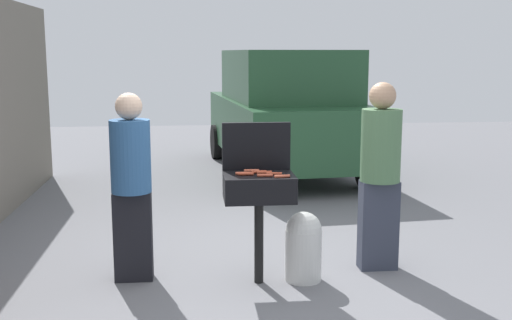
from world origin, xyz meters
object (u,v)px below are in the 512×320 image
object	(u,v)px
hot_dog_3	(246,174)
propane_tank	(303,245)
bbq_grill	(259,191)
hot_dog_4	(274,174)
hot_dog_0	(265,175)
person_left	(131,180)
hot_dog_5	(243,173)
person_right	(380,169)
hot_dog_6	(264,172)
hot_dog_1	(252,171)
hot_dog_2	(259,172)
hot_dog_7	(282,176)
parked_minivan	(285,111)

from	to	relation	value
hot_dog_3	propane_tank	xyz separation A→B (m)	(0.51, 0.05, -0.65)
bbq_grill	hot_dog_4	bearing A→B (deg)	-20.43
hot_dog_0	person_left	size ratio (longest dim) A/B	0.08
hot_dog_0	hot_dog_5	world-z (taller)	same
person_right	person_left	bearing A→B (deg)	11.26
hot_dog_0	hot_dog_4	world-z (taller)	same
hot_dog_6	propane_tank	distance (m)	0.74
hot_dog_6	hot_dog_0	bearing A→B (deg)	-94.12
hot_dog_5	person_left	world-z (taller)	person_left
hot_dog_1	person_left	bearing A→B (deg)	175.83
hot_dog_2	hot_dog_7	world-z (taller)	same
hot_dog_0	propane_tank	bearing A→B (deg)	19.33
hot_dog_2	hot_dog_5	distance (m)	0.15
hot_dog_0	hot_dog_2	xyz separation A→B (m)	(-0.03, 0.16, 0.00)
hot_dog_2	person_right	world-z (taller)	person_right
hot_dog_3	hot_dog_6	world-z (taller)	same
propane_tank	hot_dog_3	bearing A→B (deg)	-174.79
hot_dog_1	parked_minivan	world-z (taller)	parked_minivan
hot_dog_3	hot_dog_5	world-z (taller)	same
hot_dog_2	propane_tank	world-z (taller)	hot_dog_2
hot_dog_5	propane_tank	world-z (taller)	hot_dog_5
person_left	hot_dog_4	bearing A→B (deg)	0.89
bbq_grill	person_left	xyz separation A→B (m)	(-1.09, 0.19, 0.08)
hot_dog_3	propane_tank	distance (m)	0.83
hot_dog_6	hot_dog_1	bearing A→B (deg)	137.30
hot_dog_7	hot_dog_3	bearing A→B (deg)	155.82
hot_dog_7	bbq_grill	bearing A→B (deg)	137.44
hot_dog_1	hot_dog_6	xyz separation A→B (m)	(0.10, -0.09, 0.00)
hot_dog_4	hot_dog_5	distance (m)	0.26
hot_dog_6	hot_dog_7	bearing A→B (deg)	-54.71
hot_dog_5	hot_dog_6	size ratio (longest dim) A/B	1.00
hot_dog_1	hot_dog_4	xyz separation A→B (m)	(0.18, -0.16, 0.00)
hot_dog_3	propane_tank	size ratio (longest dim) A/B	0.21
hot_dog_4	propane_tank	world-z (taller)	hot_dog_4
hot_dog_0	hot_dog_4	xyz separation A→B (m)	(0.09, 0.06, 0.00)
hot_dog_6	person_right	xyz separation A→B (m)	(1.09, 0.24, -0.04)
bbq_grill	propane_tank	distance (m)	0.63
hot_dog_3	person_right	world-z (taller)	person_right
bbq_grill	hot_dog_6	size ratio (longest dim) A/B	7.39
person_right	hot_dog_4	bearing A→B (deg)	26.11
propane_tank	person_right	bearing A→B (deg)	17.91
hot_dog_1	hot_dog_4	size ratio (longest dim) A/B	1.00
hot_dog_0	hot_dog_7	size ratio (longest dim) A/B	1.00
bbq_grill	hot_dog_5	xyz separation A→B (m)	(-0.13, -0.00, 0.16)
hot_dog_0	person_left	xyz separation A→B (m)	(-1.13, 0.30, -0.08)
hot_dog_3	person_right	bearing A→B (deg)	12.88
hot_dog_0	hot_dog_6	world-z (taller)	same
hot_dog_4	hot_dog_2	bearing A→B (deg)	140.96
person_left	person_right	world-z (taller)	person_right
bbq_grill	hot_dog_0	distance (m)	0.20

